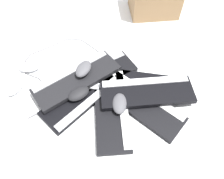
{
  "coord_description": "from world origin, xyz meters",
  "views": [
    {
      "loc": [
        -0.36,
        -0.45,
        0.9
      ],
      "look_at": [
        0.06,
        0.0,
        0.03
      ],
      "focal_mm": 35.0,
      "sensor_mm": 36.0,
      "label": 1
    }
  ],
  "objects_px": {
    "keyboard_0": "(131,84)",
    "mouse_0": "(15,87)",
    "keyboard_2": "(84,95)",
    "keyboard_5": "(77,79)",
    "mouse_1": "(83,69)",
    "keyboard_3": "(112,108)",
    "keyboard_4": "(140,103)",
    "keyboard_6": "(147,92)",
    "keyboard_1": "(94,76)",
    "mouse_2": "(29,67)",
    "mouse_4": "(120,104)",
    "mouse_3": "(79,94)"
  },
  "relations": [
    {
      "from": "keyboard_0",
      "to": "mouse_0",
      "type": "bearing_deg",
      "value": 139.35
    },
    {
      "from": "keyboard_2",
      "to": "keyboard_5",
      "type": "height_order",
      "value": "keyboard_5"
    },
    {
      "from": "keyboard_0",
      "to": "keyboard_5",
      "type": "distance_m",
      "value": 0.28
    },
    {
      "from": "mouse_0",
      "to": "mouse_1",
      "type": "distance_m",
      "value": 0.35
    },
    {
      "from": "keyboard_3",
      "to": "mouse_0",
      "type": "height_order",
      "value": "mouse_0"
    },
    {
      "from": "keyboard_2",
      "to": "keyboard_4",
      "type": "bearing_deg",
      "value": -52.04
    },
    {
      "from": "keyboard_0",
      "to": "keyboard_6",
      "type": "relative_size",
      "value": 1.0
    },
    {
      "from": "keyboard_1",
      "to": "keyboard_2",
      "type": "height_order",
      "value": "same"
    },
    {
      "from": "keyboard_6",
      "to": "keyboard_4",
      "type": "bearing_deg",
      "value": -171.13
    },
    {
      "from": "mouse_1",
      "to": "keyboard_6",
      "type": "bearing_deg",
      "value": -87.36
    },
    {
      "from": "keyboard_2",
      "to": "mouse_2",
      "type": "height_order",
      "value": "mouse_2"
    },
    {
      "from": "mouse_4",
      "to": "mouse_3",
      "type": "bearing_deg",
      "value": -103.37
    },
    {
      "from": "keyboard_1",
      "to": "mouse_1",
      "type": "distance_m",
      "value": 0.08
    },
    {
      "from": "mouse_0",
      "to": "mouse_4",
      "type": "height_order",
      "value": "mouse_4"
    },
    {
      "from": "mouse_2",
      "to": "mouse_1",
      "type": "bearing_deg",
      "value": -21.37
    },
    {
      "from": "keyboard_6",
      "to": "mouse_0",
      "type": "bearing_deg",
      "value": 133.08
    },
    {
      "from": "keyboard_1",
      "to": "keyboard_3",
      "type": "xyz_separation_m",
      "value": [
        -0.06,
        -0.2,
        0.0
      ]
    },
    {
      "from": "keyboard_0",
      "to": "keyboard_1",
      "type": "relative_size",
      "value": 0.95
    },
    {
      "from": "mouse_3",
      "to": "mouse_4",
      "type": "xyz_separation_m",
      "value": [
        0.1,
        -0.17,
        0.0
      ]
    },
    {
      "from": "keyboard_0",
      "to": "keyboard_2",
      "type": "distance_m",
      "value": 0.24
    },
    {
      "from": "keyboard_1",
      "to": "keyboard_5",
      "type": "distance_m",
      "value": 0.1
    },
    {
      "from": "keyboard_5",
      "to": "mouse_2",
      "type": "height_order",
      "value": "keyboard_5"
    },
    {
      "from": "keyboard_4",
      "to": "mouse_3",
      "type": "relative_size",
      "value": 4.13
    },
    {
      "from": "keyboard_6",
      "to": "mouse_4",
      "type": "xyz_separation_m",
      "value": [
        -0.14,
        0.04,
        0.01
      ]
    },
    {
      "from": "mouse_0",
      "to": "keyboard_2",
      "type": "bearing_deg",
      "value": 103.36
    },
    {
      "from": "keyboard_2",
      "to": "keyboard_5",
      "type": "relative_size",
      "value": 0.99
    },
    {
      "from": "keyboard_1",
      "to": "mouse_0",
      "type": "bearing_deg",
      "value": 147.53
    },
    {
      "from": "mouse_1",
      "to": "mouse_4",
      "type": "distance_m",
      "value": 0.25
    },
    {
      "from": "mouse_3",
      "to": "mouse_1",
      "type": "bearing_deg",
      "value": 46.49
    },
    {
      "from": "mouse_2",
      "to": "keyboard_6",
      "type": "bearing_deg",
      "value": -25.58
    },
    {
      "from": "mouse_2",
      "to": "keyboard_5",
      "type": "bearing_deg",
      "value": -29.58
    },
    {
      "from": "keyboard_4",
      "to": "mouse_4",
      "type": "xyz_separation_m",
      "value": [
        -0.09,
        0.05,
        0.04
      ]
    },
    {
      "from": "keyboard_2",
      "to": "mouse_3",
      "type": "distance_m",
      "value": 0.05
    },
    {
      "from": "keyboard_0",
      "to": "keyboard_3",
      "type": "xyz_separation_m",
      "value": [
        -0.17,
        -0.04,
        0.0
      ]
    },
    {
      "from": "keyboard_0",
      "to": "mouse_3",
      "type": "height_order",
      "value": "mouse_3"
    },
    {
      "from": "keyboard_0",
      "to": "mouse_0",
      "type": "relative_size",
      "value": 4.0
    },
    {
      "from": "keyboard_2",
      "to": "keyboard_6",
      "type": "relative_size",
      "value": 1.02
    },
    {
      "from": "mouse_1",
      "to": "mouse_2",
      "type": "bearing_deg",
      "value": 100.78
    },
    {
      "from": "keyboard_3",
      "to": "keyboard_6",
      "type": "xyz_separation_m",
      "value": [
        0.17,
        -0.06,
        0.03
      ]
    },
    {
      "from": "keyboard_6",
      "to": "mouse_2",
      "type": "bearing_deg",
      "value": 121.06
    },
    {
      "from": "keyboard_6",
      "to": "keyboard_0",
      "type": "bearing_deg",
      "value": 92.25
    },
    {
      "from": "keyboard_5",
      "to": "mouse_2",
      "type": "distance_m",
      "value": 0.28
    },
    {
      "from": "keyboard_3",
      "to": "keyboard_1",
      "type": "bearing_deg",
      "value": 72.84
    },
    {
      "from": "keyboard_5",
      "to": "mouse_0",
      "type": "height_order",
      "value": "keyboard_5"
    },
    {
      "from": "mouse_1",
      "to": "keyboard_4",
      "type": "bearing_deg",
      "value": -96.79
    },
    {
      "from": "keyboard_1",
      "to": "keyboard_5",
      "type": "height_order",
      "value": "keyboard_5"
    },
    {
      "from": "mouse_0",
      "to": "keyboard_4",
      "type": "bearing_deg",
      "value": 102.6
    },
    {
      "from": "keyboard_4",
      "to": "mouse_4",
      "type": "relative_size",
      "value": 4.13
    },
    {
      "from": "mouse_0",
      "to": "mouse_2",
      "type": "bearing_deg",
      "value": -177.57
    },
    {
      "from": "keyboard_3",
      "to": "mouse_1",
      "type": "bearing_deg",
      "value": 84.42
    }
  ]
}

